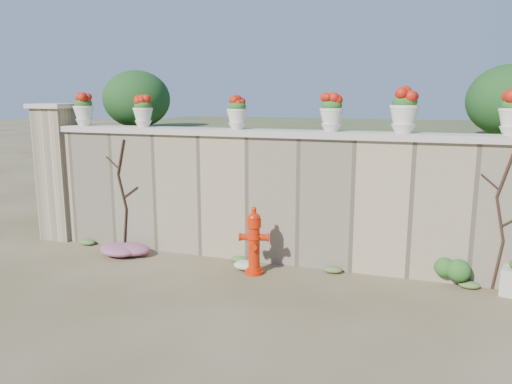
% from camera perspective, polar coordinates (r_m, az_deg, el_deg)
% --- Properties ---
extents(ground, '(80.00, 80.00, 0.00)m').
position_cam_1_polar(ground, '(6.60, -2.40, -12.53)').
color(ground, brown).
rests_on(ground, ground).
extents(stone_wall, '(8.00, 0.40, 2.00)m').
position_cam_1_polar(stone_wall, '(7.92, 2.23, -0.88)').
color(stone_wall, tan).
rests_on(stone_wall, ground).
extents(wall_cap, '(8.10, 0.52, 0.10)m').
position_cam_1_polar(wall_cap, '(7.77, 2.29, 6.72)').
color(wall_cap, beige).
rests_on(wall_cap, stone_wall).
extents(gate_pillar, '(0.72, 0.72, 2.48)m').
position_cam_1_polar(gate_pillar, '(9.87, -21.54, 2.26)').
color(gate_pillar, tan).
rests_on(gate_pillar, ground).
extents(raised_fill, '(9.00, 6.00, 2.00)m').
position_cam_1_polar(raised_fill, '(10.98, 7.00, 2.43)').
color(raised_fill, '#384C23').
rests_on(raised_fill, ground).
extents(back_shrub_left, '(1.30, 1.30, 1.10)m').
position_cam_1_polar(back_shrub_left, '(10.18, -13.48, 10.29)').
color(back_shrub_left, '#143814').
rests_on(back_shrub_left, raised_fill).
extents(back_shrub_right, '(1.30, 1.30, 1.10)m').
position_cam_1_polar(back_shrub_right, '(8.72, 27.07, 9.30)').
color(back_shrub_right, '#143814').
rests_on(back_shrub_right, raised_fill).
extents(vine_left, '(0.60, 0.04, 1.91)m').
position_cam_1_polar(vine_left, '(8.86, -15.00, -0.03)').
color(vine_left, black).
rests_on(vine_left, ground).
extents(vine_right, '(0.60, 0.04, 1.91)m').
position_cam_1_polar(vine_right, '(7.47, 26.19, -2.85)').
color(vine_right, black).
rests_on(vine_right, ground).
extents(fire_hydrant, '(0.44, 0.31, 1.02)m').
position_cam_1_polar(fire_hydrant, '(7.43, -0.23, -5.58)').
color(fire_hydrant, red).
rests_on(fire_hydrant, ground).
extents(green_shrub, '(0.58, 0.52, 0.55)m').
position_cam_1_polar(green_shrub, '(7.55, 21.67, -8.00)').
color(green_shrub, '#1E5119').
rests_on(green_shrub, ground).
extents(magenta_clump, '(0.89, 0.59, 0.24)m').
position_cam_1_polar(magenta_clump, '(8.62, -15.26, -6.33)').
color(magenta_clump, '#CF2997').
rests_on(magenta_clump, ground).
extents(white_flowers, '(0.50, 0.40, 0.18)m').
position_cam_1_polar(white_flowers, '(7.70, -1.06, -8.26)').
color(white_flowers, white).
rests_on(white_flowers, ground).
extents(urn_pot_0, '(0.35, 0.35, 0.56)m').
position_cam_1_polar(urn_pot_0, '(9.39, -19.09, 8.87)').
color(urn_pot_0, silver).
rests_on(urn_pot_0, wall_cap).
extents(urn_pot_1, '(0.33, 0.33, 0.52)m').
position_cam_1_polar(urn_pot_1, '(8.71, -12.79, 8.95)').
color(urn_pot_1, silver).
rests_on(urn_pot_1, wall_cap).
extents(urn_pot_2, '(0.33, 0.33, 0.52)m').
position_cam_1_polar(urn_pot_2, '(7.96, -2.17, 9.02)').
color(urn_pot_2, silver).
rests_on(urn_pot_2, wall_cap).
extents(urn_pot_3, '(0.35, 0.35, 0.55)m').
position_cam_1_polar(urn_pot_3, '(7.56, 8.63, 8.93)').
color(urn_pot_3, silver).
rests_on(urn_pot_3, wall_cap).
extents(urn_pot_4, '(0.41, 0.41, 0.64)m').
position_cam_1_polar(urn_pot_4, '(7.44, 16.57, 8.89)').
color(urn_pot_4, silver).
rests_on(urn_pot_4, wall_cap).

